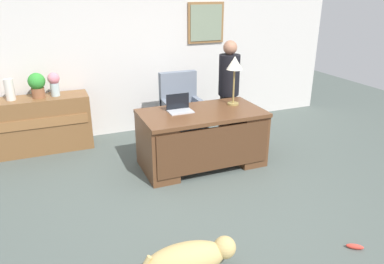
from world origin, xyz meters
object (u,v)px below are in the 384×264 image
at_px(desk, 202,137).
at_px(dog_toy_bone, 355,247).
at_px(vase_empty, 10,90).
at_px(credenza, 36,125).
at_px(person_standing, 229,91).
at_px(dog_lying, 190,259).
at_px(vase_with_flowers, 54,83).
at_px(laptop, 179,107).
at_px(desk_lamp, 235,66).
at_px(armchair, 182,111).
at_px(potted_plant, 37,84).

xyz_separation_m(desk, dog_toy_bone, (0.62, -2.19, -0.39)).
height_order(vase_empty, dog_toy_bone, vase_empty).
bearing_deg(credenza, person_standing, -13.91).
xyz_separation_m(desk, dog_lying, (-0.95, -1.89, -0.26)).
bearing_deg(vase_empty, dog_lying, -66.68).
relative_size(desk, vase_with_flowers, 4.74).
relative_size(dog_lying, laptop, 2.80).
relative_size(laptop, dog_toy_bone, 1.99).
xyz_separation_m(desk_lamp, vase_with_flowers, (-2.30, 1.24, -0.30)).
height_order(desk, desk_lamp, desk_lamp).
relative_size(desk, dog_lying, 1.84).
height_order(armchair, dog_lying, armchair).
bearing_deg(vase_empty, desk_lamp, -23.12).
xyz_separation_m(credenza, vase_empty, (-0.27, 0.00, 0.56)).
xyz_separation_m(credenza, potted_plant, (0.10, 0.00, 0.61)).
height_order(person_standing, potted_plant, person_standing).
bearing_deg(vase_empty, credenza, -0.28).
height_order(armchair, vase_with_flowers, vase_with_flowers).
xyz_separation_m(person_standing, desk_lamp, (-0.21, -0.53, 0.50)).
distance_m(armchair, desk_lamp, 1.25).
relative_size(armchair, vase_empty, 3.57).
relative_size(person_standing, desk_lamp, 2.34).
distance_m(armchair, dog_toy_bone, 3.23).
xyz_separation_m(desk, vase_with_flowers, (-1.76, 1.39, 0.60)).
bearing_deg(desk_lamp, credenza, 154.83).
distance_m(desk_lamp, dog_toy_bone, 2.68).
relative_size(dog_lying, vase_with_flowers, 2.58).
xyz_separation_m(armchair, desk_lamp, (0.47, -0.81, 0.83)).
bearing_deg(vase_with_flowers, desk, -38.24).
xyz_separation_m(credenza, vase_with_flowers, (0.33, 0.00, 0.61)).
distance_m(armchair, person_standing, 0.80).
bearing_deg(potted_plant, credenza, -179.24).
bearing_deg(person_standing, vase_with_flowers, 164.31).
bearing_deg(dog_lying, desk_lamp, 54.07).
xyz_separation_m(armchair, person_standing, (0.68, -0.28, 0.33)).
relative_size(laptop, potted_plant, 0.89).
height_order(person_standing, dog_lying, person_standing).
distance_m(person_standing, laptop, 1.14).
bearing_deg(dog_toy_bone, laptop, 110.88).
bearing_deg(person_standing, desk, -137.25).
relative_size(credenza, armchair, 1.43).
distance_m(dog_lying, vase_empty, 3.67).
distance_m(dog_lying, dog_toy_bone, 1.60).
bearing_deg(credenza, armchair, -11.16).
xyz_separation_m(dog_lying, laptop, (0.67, 2.05, 0.68)).
distance_m(desk, dog_toy_bone, 2.31).
relative_size(dog_lying, desk_lamp, 1.32).
height_order(desk, armchair, armchair).
distance_m(person_standing, dog_lying, 3.15).
bearing_deg(armchair, desk, -93.79).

